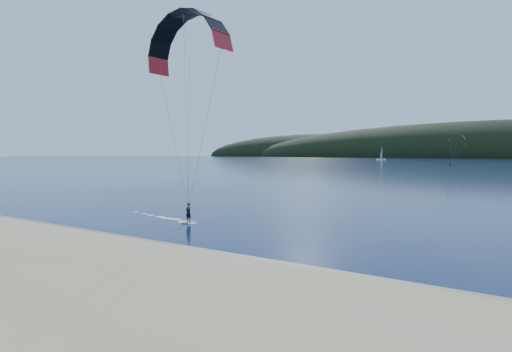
# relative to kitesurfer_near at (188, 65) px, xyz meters

# --- Properties ---
(ground) EXTENTS (1800.00, 1800.00, 0.00)m
(ground) POSITION_rel_kitesurfer_near_xyz_m (2.16, -8.94, -13.70)
(ground) COLOR #08173E
(ground) RESTS_ON ground
(wet_sand) EXTENTS (220.00, 2.50, 0.10)m
(wet_sand) POSITION_rel_kitesurfer_near_xyz_m (2.16, -4.44, -13.65)
(wet_sand) COLOR #8B7650
(wet_sand) RESTS_ON ground
(kitesurfer_near) EXTENTS (19.56, 8.17, 16.75)m
(kitesurfer_near) POSITION_rel_kitesurfer_near_xyz_m (0.00, 0.00, 0.00)
(kitesurfer_near) COLOR #95BF16
(kitesurfer_near) RESTS_ON ground
(kitesurfer_far) EXTENTS (8.21, 5.84, 14.62)m
(kitesurfer_far) POSITION_rel_kitesurfer_near_xyz_m (-13.48, 192.40, -2.05)
(kitesurfer_far) COLOR #95BF16
(kitesurfer_far) RESTS_ON ground
(sailboat) EXTENTS (9.14, 5.85, 12.94)m
(sailboat) POSITION_rel_kitesurfer_near_xyz_m (-115.42, 392.22, -12.75)
(sailboat) COLOR white
(sailboat) RESTS_ON ground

